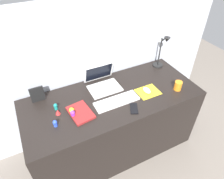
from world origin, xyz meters
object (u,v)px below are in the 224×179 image
object	(u,v)px
laptop	(102,81)
toy_figurine_yellow	(72,110)
coffee_mug	(178,86)
toy_figurine_blue	(55,123)
mouse	(147,90)
notebook_pad	(80,112)
toy_figurine_purple	(73,114)
toy_figurine_teal	(56,106)
keyboard	(117,101)
cell_phone	(134,108)
picture_frame	(37,94)
desk_lamp	(162,53)
toy_figurine_red	(58,112)

from	to	relation	value
laptop	toy_figurine_yellow	xyz separation A→B (m)	(-0.38, -0.22, -0.03)
coffee_mug	toy_figurine_blue	distance (m)	1.17
toy_figurine_yellow	mouse	bearing A→B (deg)	-4.77
mouse	notebook_pad	size ratio (longest dim) A/B	0.40
notebook_pad	toy_figurine_yellow	world-z (taller)	toy_figurine_yellow
notebook_pad	toy_figurine_purple	size ratio (longest dim) A/B	3.51
toy_figurine_teal	notebook_pad	bearing A→B (deg)	-39.13
toy_figurine_yellow	laptop	bearing A→B (deg)	29.95
keyboard	toy_figurine_yellow	world-z (taller)	toy_figurine_yellow
cell_phone	toy_figurine_blue	xyz separation A→B (m)	(-0.65, 0.11, 0.03)
keyboard	toy_figurine_blue	distance (m)	0.56
picture_frame	toy_figurine_teal	world-z (taller)	picture_frame
toy_figurine_purple	mouse	bearing A→B (deg)	-0.36
toy_figurine_yellow	toy_figurine_blue	distance (m)	0.18
toy_figurine_yellow	toy_figurine_blue	world-z (taller)	toy_figurine_blue
mouse	desk_lamp	bearing A→B (deg)	38.78
laptop	toy_figurine_yellow	world-z (taller)	laptop
cell_phone	toy_figurine_blue	size ratio (longest dim) A/B	2.10
notebook_pad	toy_figurine_blue	xyz separation A→B (m)	(-0.22, -0.04, 0.02)
picture_frame	toy_figurine_blue	size ratio (longest dim) A/B	2.46
mouse	toy_figurine_red	size ratio (longest dim) A/B	2.03
cell_phone	desk_lamp	size ratio (longest dim) A/B	0.34
notebook_pad	toy_figurine_teal	world-z (taller)	toy_figurine_teal
coffee_mug	toy_figurine_teal	size ratio (longest dim) A/B	1.44
coffee_mug	keyboard	bearing A→B (deg)	170.45
cell_phone	picture_frame	distance (m)	0.86
laptop	keyboard	xyz separation A→B (m)	(0.02, -0.28, -0.04)
cell_phone	toy_figurine_purple	xyz separation A→B (m)	(-0.50, 0.15, 0.03)
mouse	toy_figurine_purple	size ratio (longest dim) A/B	1.40
toy_figurine_teal	toy_figurine_blue	xyz separation A→B (m)	(-0.05, -0.18, -0.00)
toy_figurine_blue	toy_figurine_yellow	bearing A→B (deg)	28.21
mouse	notebook_pad	bearing A→B (deg)	178.60
desk_lamp	toy_figurine_teal	size ratio (longest dim) A/B	6.11
toy_figurine_yellow	toy_figurine_teal	bearing A→B (deg)	139.15
laptop	desk_lamp	world-z (taller)	desk_lamp
picture_frame	toy_figurine_yellow	size ratio (longest dim) A/B	3.04
toy_figurine_purple	toy_figurine_yellow	distance (m)	0.06
toy_figurine_yellow	picture_frame	bearing A→B (deg)	128.89
keyboard	notebook_pad	xyz separation A→B (m)	(-0.34, 0.01, 0.00)
laptop	coffee_mug	xyz separation A→B (m)	(0.62, -0.38, -0.01)
picture_frame	toy_figurine_red	xyz separation A→B (m)	(0.11, -0.24, -0.05)
toy_figurine_purple	toy_figurine_red	world-z (taller)	toy_figurine_purple
toy_figurine_teal	desk_lamp	bearing A→B (deg)	6.64
cell_phone	notebook_pad	bearing A→B (deg)	-174.13
notebook_pad	toy_figurine_purple	xyz separation A→B (m)	(-0.07, -0.01, 0.03)
toy_figurine_blue	cell_phone	bearing A→B (deg)	-9.91
coffee_mug	toy_figurine_red	bearing A→B (deg)	170.20
picture_frame	toy_figurine_purple	world-z (taller)	picture_frame
keyboard	toy_figurine_teal	distance (m)	0.53
desk_lamp	coffee_mug	size ratio (longest dim) A/B	4.24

